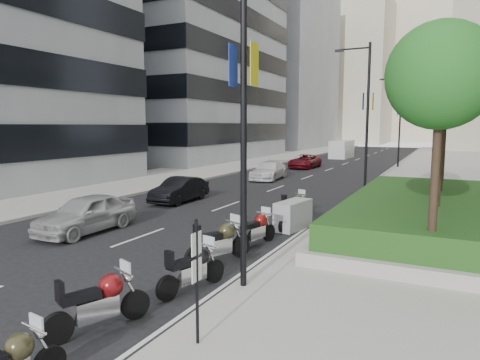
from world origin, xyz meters
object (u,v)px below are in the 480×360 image
Objects in this scene: lamp_post_0 at (238,88)px; motorcycle_6 at (294,206)px; car_d at (305,161)px; motorcycle_3 at (220,242)px; motorcycle_2 at (193,268)px; motorcycle_4 at (257,229)px; lamp_post_2 at (398,116)px; car_a at (86,214)px; car_c at (269,170)px; parking_sign at (197,275)px; delivery_van at (341,150)px; motorcycle_1 at (100,302)px; car_b at (180,190)px; motorcycle_5 at (293,215)px; lamp_post_1 at (365,111)px.

motorcycle_6 is at bearing 99.81° from lamp_post_0.
car_d is (-6.64, 22.41, 0.10)m from motorcycle_6.
motorcycle_2 is at bearing -144.27° from motorcycle_3.
motorcycle_3 reaches higher than motorcycle_4.
motorcycle_6 is at bearing -93.33° from lamp_post_2.
car_a is at bearing -88.60° from car_d.
motorcycle_4 is at bearing 107.34° from lamp_post_0.
car_c is (-7.93, 21.37, -4.37)m from lamp_post_0.
parking_sign is (0.66, -3.00, -3.61)m from lamp_post_0.
car_d is (-8.82, 34.22, -0.78)m from parking_sign.
car_c is at bearing -88.32° from delivery_van.
car_b is at bearing 49.47° from motorcycle_1.
lamp_post_2 is 14.27m from delivery_van.
motorcycle_6 is at bearing 26.80° from motorcycle_5.
motorcycle_6 is 23.37m from car_d.
car_d is at bearing 36.36° from motorcycle_3.
parking_sign is 1.24× the size of motorcycle_5.
lamp_post_1 is at bearing 38.74° from car_b.
lamp_post_0 is 1.00× the size of lamp_post_1.
delivery_van reaches higher than motorcycle_1.
lamp_post_2 is at bearing 90.00° from lamp_post_0.
delivery_van is (-7.97, 29.14, -4.01)m from lamp_post_1.
lamp_post_2 reaches higher than car_d.
car_c is (-6.46, 19.65, 0.05)m from motorcycle_3.
car_b is at bearing 130.61° from lamp_post_0.
car_d is 0.89× the size of delivery_van.
motorcycle_6 is (0.02, 12.00, -0.04)m from motorcycle_1.
lamp_post_1 is 15.97m from motorcycle_3.
motorcycle_6 is 0.38× the size of delivery_van.
car_b is 21.28m from car_d.
lamp_post_2 is 28.64m from motorcycle_5.
motorcycle_5 is (0.12, 7.28, -0.01)m from motorcycle_2.
lamp_post_0 is at bearing -73.69° from car_c.
parking_sign reaches higher than car_a.
lamp_post_1 is 4.45× the size of motorcycle_5.
parking_sign reaches higher than motorcycle_1.
motorcycle_3 is 10.84m from car_b.
car_d is at bearing 87.28° from car_c.
lamp_post_2 is at bearing 16.19° from motorcycle_6.
car_a is at bearing 146.59° from parking_sign.
motorcycle_5 is at bearing 5.18° from motorcycle_4.
car_a is 28.51m from car_d.
motorcycle_6 is at bearing 21.38° from motorcycle_1.
delivery_van is at bearing 28.89° from motorcycle_1.
lamp_post_0 is at bearing -78.61° from delivery_van.
delivery_van reaches higher than car_d.
car_d reaches higher than motorcycle_3.
car_b is at bearing 100.28° from motorcycle_6.
lamp_post_2 is 33.54m from car_a.
parking_sign is 9.89m from motorcycle_5.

